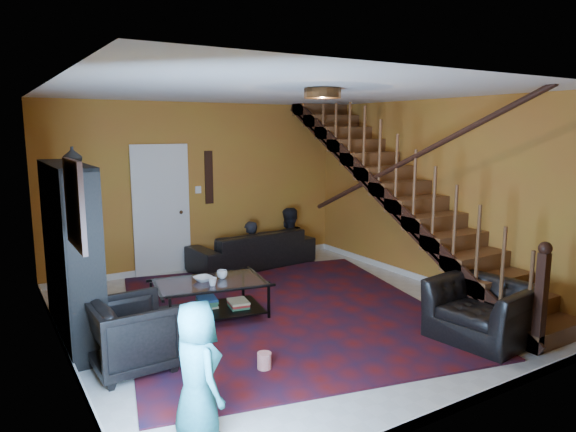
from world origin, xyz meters
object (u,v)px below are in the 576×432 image
Objects in this scene: bookshelf at (72,256)px; coffee_table at (210,298)px; armchair_right at (482,311)px; sofa at (252,249)px; armchair_left at (134,335)px.

bookshelf is 1.68m from coffee_table.
coffee_table is (-2.38, 2.16, -0.04)m from armchair_right.
armchair_left is at bearing 40.11° from sofa.
armchair_right is at bearing 94.97° from sofa.
bookshelf reaches higher than armchair_right.
bookshelf is 1.92× the size of armchair_right.
armchair_right is at bearing -112.07° from armchair_left.
coffee_table is at bearing -55.92° from armchair_left.
armchair_right is (0.75, -4.15, 0.02)m from sofa.
bookshelf reaches higher than coffee_table.
armchair_left reaches higher than armchair_right.
armchair_right is (3.89, -2.45, -0.63)m from bookshelf.
sofa is at bearing 28.38° from bookshelf.
bookshelf is 4.64m from armchair_right.
sofa is at bearing -46.22° from armchair_left.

